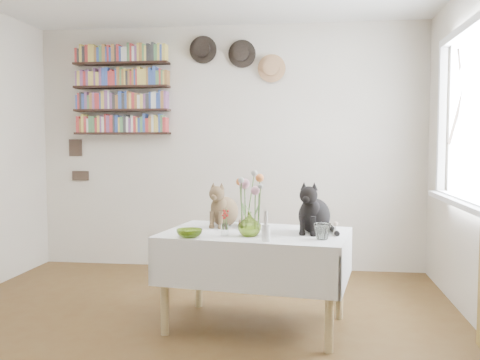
# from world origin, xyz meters

# --- Properties ---
(room) EXTENTS (4.08, 4.58, 2.58)m
(room) POSITION_xyz_m (0.00, 0.00, 1.25)
(room) COLOR brown
(room) RESTS_ON ground
(window) EXTENTS (0.12, 1.52, 1.32)m
(window) POSITION_xyz_m (1.97, 0.80, 1.40)
(window) COLOR white
(window) RESTS_ON room
(dining_table) EXTENTS (1.37, 1.00, 0.68)m
(dining_table) POSITION_xyz_m (0.47, 0.47, 0.51)
(dining_table) COLOR white
(dining_table) RESTS_ON room
(tabby_cat) EXTENTS (0.31, 0.35, 0.34)m
(tabby_cat) POSITION_xyz_m (0.21, 0.72, 0.85)
(tabby_cat) COLOR brown
(tabby_cat) RESTS_ON dining_table
(black_cat) EXTENTS (0.33, 0.37, 0.37)m
(black_cat) POSITION_xyz_m (0.87, 0.51, 0.86)
(black_cat) COLOR black
(black_cat) RESTS_ON dining_table
(flower_vase) EXTENTS (0.20, 0.20, 0.16)m
(flower_vase) POSITION_xyz_m (0.44, 0.30, 0.76)
(flower_vase) COLOR #A7C84C
(flower_vase) RESTS_ON dining_table
(green_bowl) EXTENTS (0.20, 0.20, 0.05)m
(green_bowl) POSITION_xyz_m (0.05, 0.21, 0.71)
(green_bowl) COLOR #A7C84C
(green_bowl) RESTS_ON dining_table
(drinking_glass) EXTENTS (0.13, 0.13, 0.11)m
(drinking_glass) POSITION_xyz_m (0.92, 0.24, 0.73)
(drinking_glass) COLOR white
(drinking_glass) RESTS_ON dining_table
(candlestick) EXTENTS (0.05, 0.05, 0.19)m
(candlestick) POSITION_xyz_m (0.57, 0.13, 0.74)
(candlestick) COLOR white
(candlestick) RESTS_ON dining_table
(berry_jar) EXTENTS (0.05, 0.05, 0.20)m
(berry_jar) POSITION_xyz_m (0.28, 0.29, 0.77)
(berry_jar) COLOR white
(berry_jar) RESTS_ON dining_table
(porcelain_figurine) EXTENTS (0.05, 0.05, 0.10)m
(porcelain_figurine) POSITION_xyz_m (1.02, 0.39, 0.72)
(porcelain_figurine) COLOR white
(porcelain_figurine) RESTS_ON dining_table
(flower_bouquet) EXTENTS (0.17, 0.13, 0.39)m
(flower_bouquet) POSITION_xyz_m (0.44, 0.31, 1.02)
(flower_bouquet) COLOR #4C7233
(flower_bouquet) RESTS_ON flower_vase
(bookshelf_unit) EXTENTS (1.00, 0.16, 0.91)m
(bookshelf_unit) POSITION_xyz_m (-1.10, 2.16, 1.84)
(bookshelf_unit) COLOR black
(bookshelf_unit) RESTS_ON room
(wall_hats) EXTENTS (0.98, 0.09, 0.48)m
(wall_hats) POSITION_xyz_m (0.12, 2.19, 2.17)
(wall_hats) COLOR black
(wall_hats) RESTS_ON room
(wall_art_plaques) EXTENTS (0.21, 0.02, 0.44)m
(wall_art_plaques) POSITION_xyz_m (-1.63, 2.23, 1.12)
(wall_art_plaques) COLOR #38281E
(wall_art_plaques) RESTS_ON room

